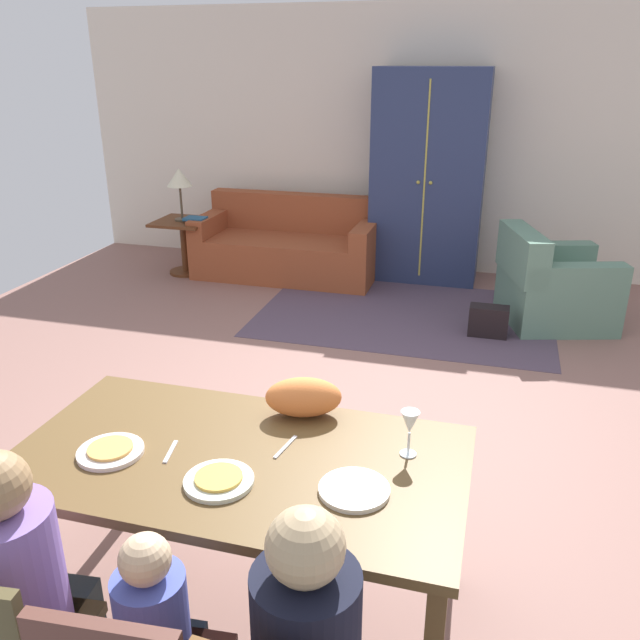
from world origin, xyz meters
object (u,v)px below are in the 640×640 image
Objects in this scene: table_lamp at (179,179)px; book_lower at (199,221)px; book_upper at (195,219)px; plate_near_child at (219,481)px; handbag at (488,321)px; side_table at (184,239)px; wine_glass at (410,424)px; plate_near_woman at (354,490)px; armchair at (551,287)px; couch at (288,247)px; dining_table at (239,472)px; person_man at (29,606)px; armoire at (428,178)px; cat at (304,397)px; plate_near_man at (111,452)px.

book_lower is at bearing -5.85° from table_lamp.
plate_near_child is at bearing -63.14° from book_upper.
table_lamp reaches higher than handbag.
table_lamp is at bearing 135.00° from side_table.
table_lamp is at bearing 118.39° from plate_near_child.
wine_glass is (0.62, 0.36, 0.12)m from plate_near_child.
plate_near_woman is 4.00m from armchair.
armchair is at bearing -14.36° from couch.
dining_table reaches higher than handbag.
dining_table is at bearing -62.15° from book_upper.
person_man reaches higher than dining_table.
person_man is at bearing -112.57° from armchair.
armoire reaches higher than couch.
cat reaches higher than book_upper.
wine_glass reaches higher than couch.
plate_near_child is 0.73m from wine_glass.
book_lower is (-1.69, 4.81, 0.08)m from person_man.
table_lamp reaches higher than couch.
plate_near_man is at bearing -66.34° from table_lamp.
plate_near_woman is (0.47, -0.10, 0.08)m from dining_table.
dining_table is at bearing 168.06° from plate_near_woman.
couch is 3.50× the size of table_lamp.
armoire is 3.62× the size of side_table.
armoire is 2.43m from book_upper.
dining_table is 1.61× the size of armchair.
person_man is 5.19m from side_table.
plate_near_child is (0.47, -0.06, 0.00)m from plate_near_man.
cat is at bearing -58.72° from book_lower.
plate_near_man is at bearing -164.64° from wine_glass.
person_man is 5.44m from armoire.
armoire is at bearing 83.60° from person_man.
book_lower is (-2.16, 4.17, -0.09)m from dining_table.
plate_near_child is at bearing -61.61° from table_lamp.
armchair reaches higher than plate_near_child.
table_lamp is 0.46m from book_lower.
plate_near_woman is at bearing -85.90° from armoire.
side_table is at bearing 111.31° from person_man.
side_table is at bearing 174.15° from book_lower.
armoire reaches higher than book_lower.
cat reaches higher than handbag.
book_upper is at bearing 174.15° from armchair.
side_table is at bearing 113.66° from plate_near_man.
plate_near_woman is at bearing -57.89° from book_upper.
armoire is (0.60, 5.38, 0.54)m from person_man.
book_upper is (-1.71, 4.25, -0.15)m from plate_near_man.
couch is at bearing 105.42° from plate_near_child.
person_man is 4.78m from armchair.
plate_near_man is 4.90m from armoire.
armoire is at bearing 116.84° from handbag.
cat is at bearing -103.62° from handbag.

